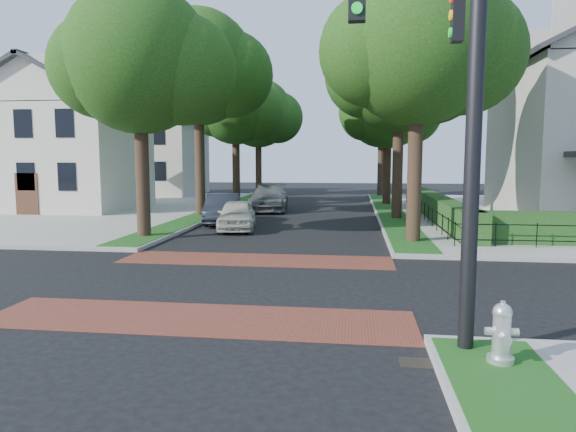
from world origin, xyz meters
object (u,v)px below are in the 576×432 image
(fire_hydrant, at_px, (502,334))
(parked_car_front, at_px, (237,215))
(traffic_signal, at_px, (460,75))
(parked_car_middle, at_px, (223,209))
(parked_car_rear, at_px, (269,198))

(fire_hydrant, bearing_deg, parked_car_front, 134.60)
(traffic_signal, xyz_separation_m, parked_car_middle, (-8.49, 17.04, -3.94))
(traffic_signal, bearing_deg, fire_hydrant, -52.41)
(traffic_signal, height_order, fire_hydrant, traffic_signal)
(parked_car_front, distance_m, parked_car_rear, 9.32)
(traffic_signal, xyz_separation_m, parked_car_front, (-7.19, 14.70, -3.99))
(parked_car_front, height_order, parked_car_rear, parked_car_rear)
(traffic_signal, height_order, parked_car_rear, traffic_signal)
(parked_car_front, bearing_deg, fire_hydrant, -72.35)
(parked_car_rear, relative_size, fire_hydrant, 5.82)
(parked_car_middle, height_order, fire_hydrant, parked_car_middle)
(parked_car_front, height_order, fire_hydrant, parked_car_front)
(parked_car_middle, xyz_separation_m, fire_hydrant, (9.10, -17.85, -0.14))
(traffic_signal, bearing_deg, parked_car_rear, 106.66)
(parked_car_front, bearing_deg, traffic_signal, -73.02)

